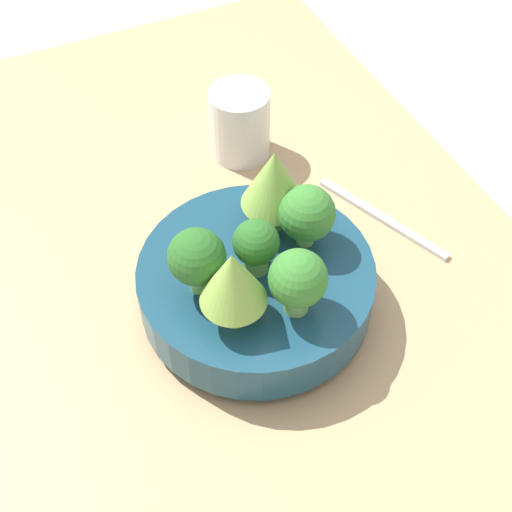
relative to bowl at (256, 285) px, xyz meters
name	(u,v)px	position (x,y,z in m)	size (l,w,h in m)	color
ground_plane	(221,308)	(0.04, 0.03, -0.07)	(6.00, 6.00, 0.00)	#ADA89E
table	(220,300)	(0.04, 0.03, -0.05)	(1.09, 0.72, 0.03)	tan
bowl	(256,285)	(0.00, 0.00, 0.00)	(0.25, 0.25, 0.07)	navy
broccoli_floret_front	(307,214)	(0.01, -0.06, 0.07)	(0.06, 0.06, 0.07)	#6BA34C
broccoli_floret_center	(256,245)	(0.00, 0.00, 0.06)	(0.05, 0.05, 0.06)	#609347
romanesco_piece_near	(274,181)	(0.05, -0.04, 0.09)	(0.07, 0.07, 0.10)	#6BA34C
broccoli_floret_left	(298,280)	(-0.06, -0.01, 0.07)	(0.06, 0.06, 0.07)	#7AB256
broccoli_floret_back	(197,258)	(0.00, 0.06, 0.07)	(0.06, 0.06, 0.08)	#7AB256
romanesco_piece_far	(233,280)	(-0.05, 0.05, 0.09)	(0.06, 0.06, 0.09)	#6BA34C
cup	(240,123)	(0.24, -0.09, 0.01)	(0.08, 0.08, 0.09)	silver
fork	(382,218)	(0.05, -0.19, -0.04)	(0.18, 0.08, 0.01)	silver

